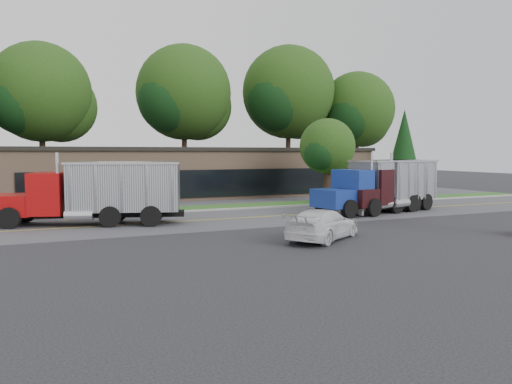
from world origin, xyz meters
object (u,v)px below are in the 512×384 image
dump_truck_red (99,191)px  dump_truck_maroon (392,184)px  dump_truck_blue (376,185)px  rally_car (323,224)px

dump_truck_red → dump_truck_maroon: same height
dump_truck_blue → rally_car: (-8.46, -7.27, -1.12)m
dump_truck_blue → rally_car: dump_truck_blue is taller
dump_truck_red → rally_car: 12.31m
dump_truck_maroon → rally_car: dump_truck_maroon is taller
dump_truck_blue → dump_truck_maroon: (1.38, 0.16, -0.00)m
dump_truck_blue → dump_truck_maroon: bearing=175.7°
dump_truck_blue → dump_truck_maroon: 1.39m
dump_truck_red → dump_truck_maroon: (18.35, -1.40, -0.01)m
dump_truck_red → dump_truck_maroon: 18.40m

